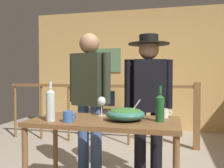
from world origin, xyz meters
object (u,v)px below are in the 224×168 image
Objects in this scene: stair_railing at (126,105)px; person_standing_right at (148,96)px; wine_bottle_green at (160,107)px; salad_bowl at (126,114)px; serving_table at (104,129)px; framed_picture at (108,60)px; mug_white at (165,113)px; person_standing_left at (89,93)px; mug_blue at (68,116)px; flat_screen_tv at (102,99)px; wine_bottle_clear at (51,104)px; tv_console at (102,120)px; wine_glass at (102,102)px.

person_standing_right reaches higher than stair_railing.
salad_bowl is at bearing -177.53° from wine_bottle_green.
stair_railing reaches higher than serving_table.
framed_picture reaches higher than salad_bowl.
person_standing_left is at bearing 158.35° from mug_white.
salad_bowl is 2.79× the size of mug_blue.
mug_white is (0.03, 0.22, -0.08)m from wine_bottle_green.
person_standing_left reaches higher than stair_railing.
flat_screen_tv is 3.21m from wine_bottle_clear.
wine_bottle_clear reaches higher than mug_white.
tv_console is 0.67× the size of serving_table.
wine_glass is at bearing 113.11° from serving_table.
person_standing_right is at bearing -63.19° from tv_console.
serving_table is 0.73m from person_standing_left.
stair_railing is 30.55× the size of mug_white.
wine_bottle_green is 0.79m from mug_blue.
serving_table is at bearing -84.90° from stair_railing.
stair_railing is at bearing 93.04° from wine_glass.
flat_screen_tv is 2.72m from person_standing_right.
wine_bottle_clear is 0.95m from wine_bottle_green.
wine_glass is 1.54× the size of mug_blue.
stair_railing reaches higher than flat_screen_tv.
wine_bottle_clear is 3.12× the size of mug_white.
person_standing_left is at bearing 123.73° from wine_glass.
salad_bowl is 0.67m from wine_bottle_clear.
salad_bowl reaches higher than tv_console.
flat_screen_tv is 0.34× the size of person_standing_left.
framed_picture reaches higher than person_standing_left.
flat_screen_tv is 5.17× the size of mug_white.
stair_railing is 5.91× the size of flat_screen_tv.
wine_bottle_clear is at bearing 98.62° from person_standing_left.
tv_console is (-0.06, -0.29, -1.31)m from framed_picture.
mug_blue is 0.07× the size of person_standing_left.
flat_screen_tv is (-0.71, 0.99, 0.01)m from stair_railing.
wine_bottle_green is 0.24m from mug_white.
mug_white is (1.42, -2.78, 0.61)m from tv_console.
mug_white is 0.07× the size of person_standing_right.
mug_blue is (-0.27, -0.19, 0.14)m from serving_table.
framed_picture is 3.53m from salad_bowl.
stair_railing is 2.21m from wine_bottle_clear.
stair_railing is 1.46m from person_standing_left.
tv_console is 3.18m from serving_table.
wine_bottle_green is at bearing 14.51° from mug_blue.
person_standing_left is at bearing -79.86° from framed_picture.
tv_console is 2.60× the size of wine_bottle_clear.
wine_glass is 0.55× the size of wine_bottle_clear.
stair_railing is 1.82m from wine_glass.
framed_picture is at bearing 79.01° from flat_screen_tv.
wine_bottle_clear is at bearing -96.80° from stair_railing.
wine_bottle_green is 2.53× the size of mug_blue.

